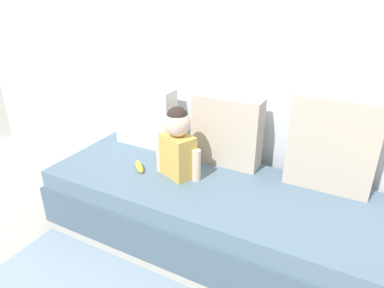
{
  "coord_description": "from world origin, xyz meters",
  "views": [
    {
      "loc": [
        0.81,
        -1.71,
        1.57
      ],
      "look_at": [
        -0.1,
        0.0,
        0.66
      ],
      "focal_mm": 32.08,
      "sensor_mm": 36.0,
      "label": 1
    }
  ],
  "objects_px": {
    "throw_pillow_center": "(227,131)",
    "throw_pillow_right": "(332,144)",
    "couch": "(206,209)",
    "banana": "(139,166)",
    "toddler": "(178,142)",
    "throw_pillow_left": "(146,116)"
  },
  "relations": [
    {
      "from": "toddler",
      "to": "throw_pillow_left",
      "type": "bearing_deg",
      "value": 146.46
    },
    {
      "from": "throw_pillow_right",
      "to": "banana",
      "type": "distance_m",
      "value": 1.25
    },
    {
      "from": "couch",
      "to": "throw_pillow_center",
      "type": "height_order",
      "value": "throw_pillow_center"
    },
    {
      "from": "throw_pillow_center",
      "to": "toddler",
      "type": "bearing_deg",
      "value": -124.07
    },
    {
      "from": "couch",
      "to": "banana",
      "type": "relative_size",
      "value": 12.83
    },
    {
      "from": "throw_pillow_right",
      "to": "couch",
      "type": "bearing_deg",
      "value": -155.15
    },
    {
      "from": "throw_pillow_center",
      "to": "throw_pillow_right",
      "type": "relative_size",
      "value": 0.84
    },
    {
      "from": "throw_pillow_left",
      "to": "throw_pillow_right",
      "type": "relative_size",
      "value": 0.82
    },
    {
      "from": "throw_pillow_right",
      "to": "banana",
      "type": "xyz_separation_m",
      "value": [
        -1.16,
        -0.37,
        -0.27
      ]
    },
    {
      "from": "throw_pillow_center",
      "to": "couch",
      "type": "bearing_deg",
      "value": -90.0
    },
    {
      "from": "banana",
      "to": "toddler",
      "type": "bearing_deg",
      "value": 12.28
    },
    {
      "from": "toddler",
      "to": "couch",
      "type": "bearing_deg",
      "value": -1.0
    },
    {
      "from": "throw_pillow_center",
      "to": "banana",
      "type": "relative_size",
      "value": 2.87
    },
    {
      "from": "throw_pillow_center",
      "to": "banana",
      "type": "height_order",
      "value": "throw_pillow_center"
    },
    {
      "from": "throw_pillow_left",
      "to": "throw_pillow_center",
      "type": "xyz_separation_m",
      "value": [
        0.68,
        0.0,
        0.01
      ]
    },
    {
      "from": "banana",
      "to": "throw_pillow_right",
      "type": "bearing_deg",
      "value": 17.65
    },
    {
      "from": "throw_pillow_left",
      "to": "toddler",
      "type": "height_order",
      "value": "toddler"
    },
    {
      "from": "couch",
      "to": "throw_pillow_right",
      "type": "bearing_deg",
      "value": 24.85
    },
    {
      "from": "couch",
      "to": "throw_pillow_right",
      "type": "relative_size",
      "value": 3.74
    },
    {
      "from": "couch",
      "to": "banana",
      "type": "height_order",
      "value": "banana"
    },
    {
      "from": "throw_pillow_center",
      "to": "banana",
      "type": "xyz_separation_m",
      "value": [
        -0.49,
        -0.37,
        -0.22
      ]
    },
    {
      "from": "throw_pillow_left",
      "to": "throw_pillow_center",
      "type": "distance_m",
      "value": 0.68
    }
  ]
}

